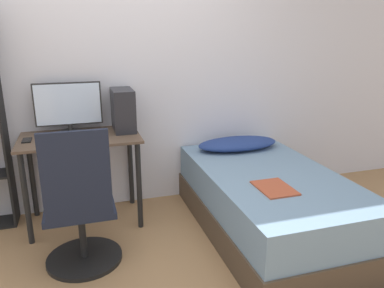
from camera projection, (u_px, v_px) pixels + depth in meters
wall_back at (108, 73)px, 3.32m from camera, size 8.00×0.05×2.50m
desk at (81, 152)px, 3.12m from camera, size 0.97×0.59×0.77m
office_chair at (81, 216)px, 2.57m from camera, size 0.54×0.54×1.03m
bed at (268, 202)px, 3.08m from camera, size 1.03×1.81×0.52m
pillow at (238, 144)px, 3.58m from camera, size 0.79×0.36×0.11m
magazine at (274, 188)px, 2.69m from camera, size 0.24×0.32×0.01m
monitor at (68, 106)px, 3.17m from camera, size 0.55×0.19×0.42m
keyboard at (75, 139)px, 2.96m from camera, size 0.35×0.14×0.02m
pc_tower at (123, 110)px, 3.23m from camera, size 0.18×0.35×0.36m
mouse at (104, 137)px, 3.03m from camera, size 0.06×0.09×0.02m
phone at (27, 140)px, 2.96m from camera, size 0.07×0.14×0.01m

